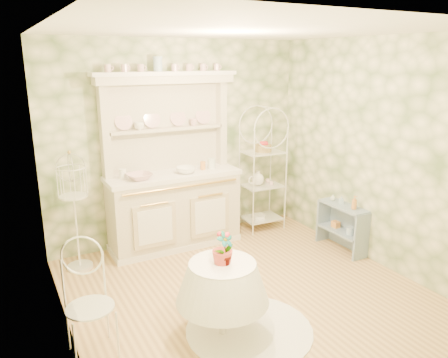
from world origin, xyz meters
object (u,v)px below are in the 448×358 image
cafe_chair (90,303)px  round_table (222,301)px  kitchen_dresser (173,163)px  floor_basket (220,292)px  birdcage_stand (75,216)px  bakers_rack (263,172)px  side_shelf (342,228)px

cafe_chair → round_table: bearing=9.1°
kitchen_dresser → cafe_chair: kitchen_dresser is taller
floor_basket → birdcage_stand: bearing=128.0°
round_table → floor_basket: (0.25, 0.51, -0.24)m
bakers_rack → birdcage_stand: (-2.65, -0.07, -0.19)m
birdcage_stand → round_table: bearing=-65.6°
kitchen_dresser → floor_basket: (-0.13, -1.55, -1.05)m
bakers_rack → birdcage_stand: bakers_rack is taller
kitchen_dresser → birdcage_stand: kitchen_dresser is taller
side_shelf → bakers_rack: bearing=116.6°
kitchen_dresser → bakers_rack: bearing=-0.8°
cafe_chair → floor_basket: size_ratio=3.21×
side_shelf → cafe_chair: size_ratio=0.70×
side_shelf → cafe_chair: (-3.36, -0.62, 0.20)m
side_shelf → floor_basket: bearing=-166.3°
bakers_rack → kitchen_dresser: bearing=-178.4°
round_table → floor_basket: round_table is taller
kitchen_dresser → cafe_chair: (-1.48, -1.79, -0.65)m
side_shelf → floor_basket: (-2.01, -0.38, -0.20)m
side_shelf → birdcage_stand: (-3.15, 1.08, 0.38)m
round_table → kitchen_dresser: bearing=79.6°
bakers_rack → side_shelf: size_ratio=2.48×
kitchen_dresser → birdcage_stand: bearing=-176.1°
round_table → birdcage_stand: 2.19m
birdcage_stand → bakers_rack: bearing=1.5°
round_table → floor_basket: size_ratio=2.19×
bakers_rack → birdcage_stand: 2.66m
kitchen_dresser → round_table: 2.24m
side_shelf → floor_basket: 2.06m
bakers_rack → floor_basket: bearing=-132.2°
side_shelf → round_table: 2.43m
round_table → floor_basket: bearing=64.3°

